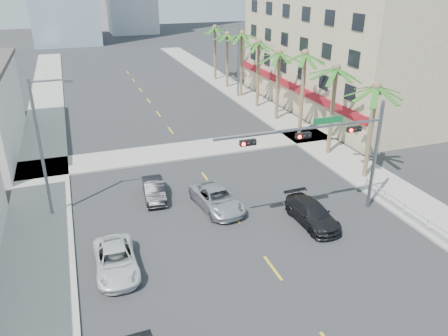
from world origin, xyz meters
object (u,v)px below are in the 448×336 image
traffic_signal_mast (335,143)px  car_lane_center (217,199)px  car_parked_far (116,260)px  car_lane_right (312,213)px  car_lane_left (154,190)px

traffic_signal_mast → car_lane_center: size_ratio=2.19×
car_parked_far → car_lane_right: (12.25, 0.81, 0.04)m
traffic_signal_mast → car_lane_center: traffic_signal_mast is taller
traffic_signal_mast → car_lane_center: (-6.50, 3.32, -4.36)m
car_lane_center → car_lane_right: (5.04, -3.86, -0.02)m
traffic_signal_mast → car_lane_left: bearing=148.9°
car_parked_far → car_lane_right: size_ratio=0.99×
car_lane_left → car_lane_right: (8.74, -6.68, 0.04)m
car_parked_far → car_lane_left: 8.28m
car_lane_center → car_lane_right: size_ratio=1.08×
car_lane_center → car_lane_right: bearing=-44.1°
traffic_signal_mast → car_lane_right: (-1.46, -0.54, -4.38)m
traffic_signal_mast → car_parked_far: bearing=-174.4°
car_parked_far → car_lane_center: 8.59m
car_lane_center → car_parked_far: bearing=-153.8°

